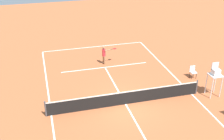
% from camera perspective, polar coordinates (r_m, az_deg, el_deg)
% --- Properties ---
extents(ground_plane, '(60.00, 60.00, 0.00)m').
position_cam_1_polar(ground_plane, '(19.15, 2.72, -6.77)').
color(ground_plane, '#AD5933').
extents(court_lines, '(9.79, 20.90, 0.01)m').
position_cam_1_polar(court_lines, '(19.15, 2.72, -6.76)').
color(court_lines, white).
rests_on(court_lines, ground).
extents(tennis_net, '(10.39, 0.10, 1.07)m').
position_cam_1_polar(tennis_net, '(18.88, 2.76, -5.51)').
color(tennis_net, '#4C4C51').
rests_on(tennis_net, ground).
extents(player_serving, '(1.29, 0.48, 1.61)m').
position_cam_1_polar(player_serving, '(24.16, -1.51, 3.27)').
color(player_serving, '#9E704C').
rests_on(player_serving, ground).
extents(tennis_ball, '(0.07, 0.07, 0.07)m').
position_cam_1_polar(tennis_ball, '(22.64, -0.74, -0.99)').
color(tennis_ball, '#CCE033').
rests_on(tennis_ball, ground).
extents(umpire_chair, '(0.80, 0.80, 2.41)m').
position_cam_1_polar(umpire_chair, '(20.52, 19.76, -0.84)').
color(umpire_chair, silver).
rests_on(umpire_chair, ground).
extents(courtside_chair_mid, '(0.44, 0.46, 0.95)m').
position_cam_1_polar(courtside_chair_mid, '(22.96, 15.73, -0.25)').
color(courtside_chair_mid, '#262626').
rests_on(courtside_chair_mid, ground).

